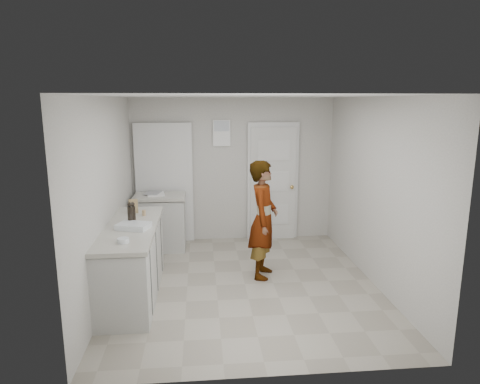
{
  "coord_description": "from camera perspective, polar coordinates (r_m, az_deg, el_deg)",
  "views": [
    {
      "loc": [
        -0.57,
        -5.39,
        2.45
      ],
      "look_at": [
        -0.03,
        0.4,
        1.2
      ],
      "focal_mm": 32.0,
      "sensor_mm": 36.0,
      "label": 1
    }
  ],
  "objects": [
    {
      "name": "papers",
      "position": [
        7.2,
        -11.16,
        -0.28
      ],
      "size": [
        0.33,
        0.39,
        0.01
      ],
      "primitive_type": "cube",
      "rotation": [
        0.0,
        0.0,
        0.15
      ],
      "color": "white",
      "rests_on": "side_counter"
    },
    {
      "name": "spice_jar",
      "position": [
        5.91,
        -12.68,
        -2.72
      ],
      "size": [
        0.05,
        0.05,
        0.08
      ],
      "primitive_type": "cylinder",
      "color": "tan",
      "rests_on": "main_counter"
    },
    {
      "name": "oil_cruet_b",
      "position": [
        5.48,
        -14.44,
        -2.89
      ],
      "size": [
        0.06,
        0.06,
        0.29
      ],
      "color": "black",
      "rests_on": "main_counter"
    },
    {
      "name": "person",
      "position": [
        5.95,
        3.12,
        -3.69
      ],
      "size": [
        0.55,
        0.69,
        1.65
      ],
      "primitive_type": "imported",
      "rotation": [
        0.0,
        0.0,
        1.28
      ],
      "color": "silver",
      "rests_on": "ground"
    },
    {
      "name": "side_counter",
      "position": [
        7.26,
        -10.52,
        -4.24
      ],
      "size": [
        0.84,
        0.61,
        0.93
      ],
      "color": "silver",
      "rests_on": "ground"
    },
    {
      "name": "ground",
      "position": [
        5.95,
        0.65,
        -12.18
      ],
      "size": [
        4.0,
        4.0,
        0.0
      ],
      "primitive_type": "plane",
      "color": "gray",
      "rests_on": "ground"
    },
    {
      "name": "oil_cruet_a",
      "position": [
        5.64,
        -14.08,
        -2.63
      ],
      "size": [
        0.06,
        0.06,
        0.26
      ],
      "color": "black",
      "rests_on": "main_counter"
    },
    {
      "name": "cake_mix_box",
      "position": [
        6.06,
        -14.03,
        -1.86
      ],
      "size": [
        0.13,
        0.09,
        0.19
      ],
      "primitive_type": "cube",
      "rotation": [
        0.0,
        0.0,
        0.35
      ],
      "color": "olive",
      "rests_on": "main_counter"
    },
    {
      "name": "room_shell",
      "position": [
        7.49,
        -2.21,
        1.16
      ],
      "size": [
        4.0,
        4.0,
        4.0
      ],
      "color": "#AAA7A1",
      "rests_on": "ground"
    },
    {
      "name": "baking_dish",
      "position": [
        5.35,
        -14.02,
        -4.43
      ],
      "size": [
        0.43,
        0.36,
        0.07
      ],
      "rotation": [
        0.0,
        0.0,
        -0.31
      ],
      "color": "silver",
      "rests_on": "main_counter"
    },
    {
      "name": "main_counter",
      "position": [
        5.64,
        -14.14,
        -9.26
      ],
      "size": [
        0.64,
        1.96,
        0.93
      ],
      "color": "silver",
      "rests_on": "ground"
    },
    {
      "name": "egg_bowl",
      "position": [
        4.87,
        -15.32,
        -6.24
      ],
      "size": [
        0.13,
        0.13,
        0.05
      ],
      "color": "silver",
      "rests_on": "main_counter"
    }
  ]
}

